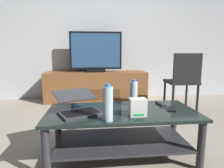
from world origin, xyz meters
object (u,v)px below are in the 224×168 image
at_px(media_cabinet, 96,86).
at_px(water_bottle_near, 134,93).
at_px(cell_phone, 171,109).
at_px(laptop, 78,105).
at_px(tv_remote, 161,104).
at_px(dining_chair, 183,79).
at_px(coffee_table, 122,125).
at_px(television, 96,53).
at_px(water_bottle_far, 108,104).
at_px(router_box, 138,107).

relative_size(media_cabinet, water_bottle_near, 7.75).
bearing_deg(cell_phone, laptop, -157.90).
height_order(water_bottle_near, tv_remote, water_bottle_near).
distance_m(laptop, water_bottle_near, 0.54).
bearing_deg(dining_chair, coffee_table, -132.72).
xyz_separation_m(television, laptop, (-0.20, -2.07, -0.42)).
height_order(water_bottle_near, water_bottle_far, water_bottle_far).
bearing_deg(cell_phone, coffee_table, -159.19).
relative_size(laptop, water_bottle_near, 1.97).
relative_size(water_bottle_near, water_bottle_far, 0.89).
distance_m(media_cabinet, dining_chair, 1.58).
distance_m(water_bottle_near, tv_remote, 0.28).
xyz_separation_m(television, dining_chair, (1.32, -0.82, -0.39)).
distance_m(water_bottle_near, cell_phone, 0.36).
height_order(media_cabinet, laptop, laptop).
bearing_deg(cell_phone, water_bottle_near, 172.29).
bearing_deg(router_box, television, 96.94).
distance_m(dining_chair, water_bottle_near, 1.49).
xyz_separation_m(laptop, water_bottle_far, (0.23, -0.23, 0.07)).
bearing_deg(router_box, dining_chair, 53.02).
bearing_deg(tv_remote, media_cabinet, 102.45).
bearing_deg(coffee_table, laptop, -178.86).
relative_size(coffee_table, dining_chair, 1.40).
height_order(dining_chair, laptop, dining_chair).
height_order(coffee_table, media_cabinet, media_cabinet).
xyz_separation_m(router_box, cell_phone, (0.33, 0.13, -0.06)).
distance_m(dining_chair, water_bottle_far, 1.96).
xyz_separation_m(media_cabinet, dining_chair, (1.32, -0.84, 0.24)).
bearing_deg(laptop, tv_remote, 11.82).
relative_size(coffee_table, router_box, 9.13).
bearing_deg(media_cabinet, dining_chair, -32.58).
relative_size(coffee_table, television, 1.32).
bearing_deg(dining_chair, laptop, -140.49).
xyz_separation_m(dining_chair, laptop, (-1.52, -1.25, -0.03)).
height_order(laptop, water_bottle_far, water_bottle_far).
xyz_separation_m(water_bottle_near, cell_phone, (0.30, -0.17, -0.11)).
distance_m(media_cabinet, tv_remote, 2.02).
distance_m(water_bottle_far, tv_remote, 0.67).
xyz_separation_m(laptop, cell_phone, (0.81, -0.01, -0.05)).
bearing_deg(cell_phone, tv_remote, 124.89).
distance_m(media_cabinet, water_bottle_far, 2.34).
xyz_separation_m(coffee_table, television, (-0.17, 2.07, 0.61)).
bearing_deg(dining_chair, water_bottle_near, -133.12).
distance_m(laptop, tv_remote, 0.79).
height_order(router_box, tv_remote, router_box).
xyz_separation_m(coffee_table, tv_remote, (0.40, 0.15, 0.14)).
relative_size(coffee_table, media_cabinet, 0.67).
relative_size(water_bottle_near, tv_remote, 1.52).
distance_m(television, laptop, 2.13).
height_order(water_bottle_far, tv_remote, water_bottle_far).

